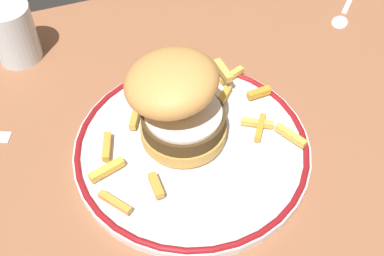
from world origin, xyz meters
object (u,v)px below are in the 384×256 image
Objects in this scene: burger at (177,101)px; water_glass at (14,36)px; dinner_plate at (192,147)px; spoon at (343,15)px.

burger reaches higher than water_glass.
dinner_plate is 3.39× the size of water_glass.
spoon is at bearing 28.21° from dinner_plate.
burger is 1.40× the size of spoon.
dinner_plate is 1.96× the size of burger.
water_glass is at bearing 124.81° from dinner_plate.
water_glass is at bearing 170.64° from spoon.
spoon is at bearing -9.36° from water_glass.
water_glass is at bearing 125.72° from burger.
dinner_plate is at bearing -65.51° from burger.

